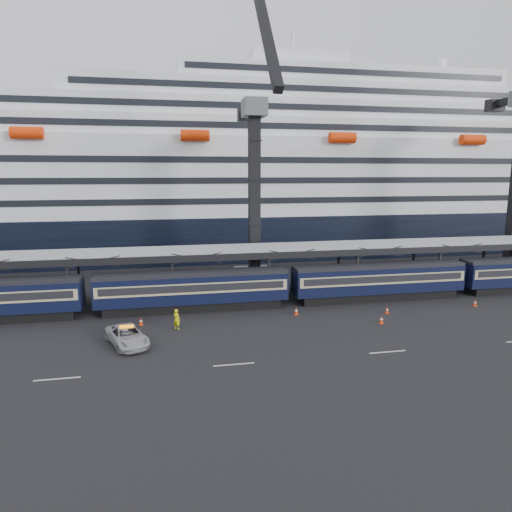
% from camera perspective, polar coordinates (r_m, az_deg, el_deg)
% --- Properties ---
extents(ground, '(260.00, 260.00, 0.00)m').
position_cam_1_polar(ground, '(48.12, 28.99, -7.43)').
color(ground, black).
rests_on(ground, ground).
extents(train, '(133.05, 3.00, 4.05)m').
position_cam_1_polar(train, '(52.83, 18.35, -2.66)').
color(train, black).
rests_on(train, ground).
extents(canopy, '(130.00, 6.25, 5.53)m').
position_cam_1_polar(canopy, '(58.02, 20.59, 1.40)').
color(canopy, gray).
rests_on(canopy, ground).
extents(cruise_ship, '(214.09, 28.84, 34.00)m').
position_cam_1_polar(cruise_ship, '(85.84, 8.89, 9.39)').
color(cruise_ship, black).
rests_on(cruise_ship, ground).
extents(crane_dark_near, '(4.50, 17.75, 35.08)m').
position_cam_1_polar(crane_dark_near, '(54.29, -0.13, 8.57)').
color(crane_dark_near, '#4C4F54').
rests_on(crane_dark_near, ground).
extents(pickup_truck, '(4.18, 5.82, 1.47)m').
position_cam_1_polar(pickup_truck, '(38.50, -15.82, -9.62)').
color(pickup_truck, '#9FA1A6').
rests_on(pickup_truck, ground).
extents(worker, '(0.80, 0.76, 1.84)m').
position_cam_1_polar(worker, '(41.18, -9.90, -7.78)').
color(worker, yellow).
rests_on(worker, ground).
extents(traffic_cone_a, '(0.35, 0.35, 0.70)m').
position_cam_1_polar(traffic_cone_a, '(43.11, -14.19, -7.91)').
color(traffic_cone_a, '#F43507').
rests_on(traffic_cone_a, ground).
extents(traffic_cone_b, '(0.39, 0.39, 0.78)m').
position_cam_1_polar(traffic_cone_b, '(44.86, 5.05, -6.85)').
color(traffic_cone_b, '#F43507').
rests_on(traffic_cone_b, ground).
extents(traffic_cone_c, '(0.38, 0.38, 0.77)m').
position_cam_1_polar(traffic_cone_c, '(43.76, 15.41, -7.65)').
color(traffic_cone_c, '#F43507').
rests_on(traffic_cone_c, ground).
extents(traffic_cone_d, '(0.35, 0.35, 0.70)m').
position_cam_1_polar(traffic_cone_d, '(46.92, 16.07, -6.50)').
color(traffic_cone_d, '#F43507').
rests_on(traffic_cone_d, ground).
extents(traffic_cone_e, '(0.36, 0.36, 0.73)m').
position_cam_1_polar(traffic_cone_e, '(52.59, 25.70, -5.30)').
color(traffic_cone_e, '#F43507').
rests_on(traffic_cone_e, ground).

